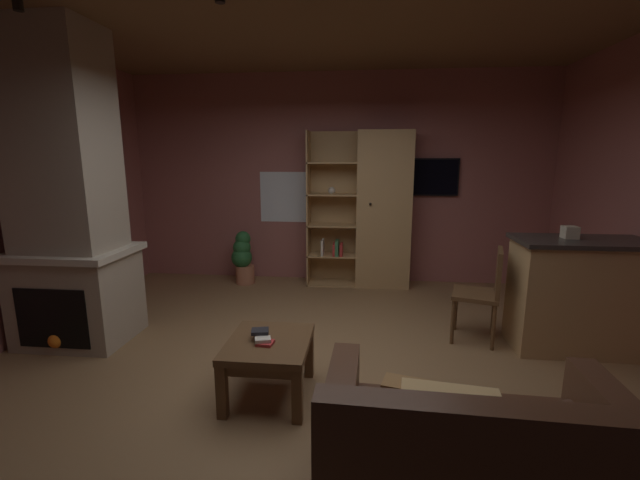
{
  "coord_description": "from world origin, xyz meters",
  "views": [
    {
      "loc": [
        0.37,
        -3.13,
        1.76
      ],
      "look_at": [
        0.0,
        0.4,
        1.05
      ],
      "focal_mm": 23.26,
      "sensor_mm": 36.0,
      "label": 1
    }
  ],
  "objects_px": {
    "bookshelf_cabinet": "(377,211)",
    "table_book_2": "(260,331)",
    "leather_couch": "(474,468)",
    "potted_floor_plant": "(243,257)",
    "kitchen_bar_counter": "(592,296)",
    "table_book_1": "(263,340)",
    "table_book_0": "(265,343)",
    "dining_chair": "(485,289)",
    "wall_mounted_tv": "(425,177)",
    "tissue_box": "(570,232)",
    "stone_fireplace": "(67,207)",
    "coffee_table": "(269,351)"
  },
  "relations": [
    {
      "from": "bookshelf_cabinet",
      "to": "table_book_2",
      "type": "distance_m",
      "value": 3.03
    },
    {
      "from": "leather_couch",
      "to": "potted_floor_plant",
      "type": "relative_size",
      "value": 1.98
    },
    {
      "from": "kitchen_bar_counter",
      "to": "table_book_1",
      "type": "relative_size",
      "value": 12.36
    },
    {
      "from": "bookshelf_cabinet",
      "to": "leather_couch",
      "type": "distance_m",
      "value": 3.93
    },
    {
      "from": "table_book_0",
      "to": "potted_floor_plant",
      "type": "relative_size",
      "value": 0.15
    },
    {
      "from": "leather_couch",
      "to": "dining_chair",
      "type": "relative_size",
      "value": 1.61
    },
    {
      "from": "table_book_0",
      "to": "wall_mounted_tv",
      "type": "bearing_deg",
      "value": 64.21
    },
    {
      "from": "bookshelf_cabinet",
      "to": "tissue_box",
      "type": "height_order",
      "value": "bookshelf_cabinet"
    },
    {
      "from": "kitchen_bar_counter",
      "to": "potted_floor_plant",
      "type": "distance_m",
      "value": 4.13
    },
    {
      "from": "stone_fireplace",
      "to": "wall_mounted_tv",
      "type": "bearing_deg",
      "value": 32.78
    },
    {
      "from": "stone_fireplace",
      "to": "bookshelf_cabinet",
      "type": "distance_m",
      "value": 3.59
    },
    {
      "from": "leather_couch",
      "to": "table_book_1",
      "type": "relative_size",
      "value": 13.04
    },
    {
      "from": "stone_fireplace",
      "to": "bookshelf_cabinet",
      "type": "relative_size",
      "value": 1.38
    },
    {
      "from": "coffee_table",
      "to": "wall_mounted_tv",
      "type": "bearing_deg",
      "value": 63.84
    },
    {
      "from": "table_book_1",
      "to": "table_book_2",
      "type": "height_order",
      "value": "table_book_2"
    },
    {
      "from": "bookshelf_cabinet",
      "to": "table_book_0",
      "type": "relative_size",
      "value": 18.41
    },
    {
      "from": "kitchen_bar_counter",
      "to": "table_book_1",
      "type": "height_order",
      "value": "kitchen_bar_counter"
    },
    {
      "from": "table_book_2",
      "to": "table_book_0",
      "type": "bearing_deg",
      "value": -55.7
    },
    {
      "from": "kitchen_bar_counter",
      "to": "coffee_table",
      "type": "bearing_deg",
      "value": -159.2
    },
    {
      "from": "bookshelf_cabinet",
      "to": "potted_floor_plant",
      "type": "distance_m",
      "value": 1.98
    },
    {
      "from": "potted_floor_plant",
      "to": "wall_mounted_tv",
      "type": "xyz_separation_m",
      "value": [
        2.51,
        0.33,
        1.11
      ]
    },
    {
      "from": "tissue_box",
      "to": "table_book_0",
      "type": "xyz_separation_m",
      "value": [
        -2.53,
        -1.16,
        -0.65
      ]
    },
    {
      "from": "table_book_1",
      "to": "kitchen_bar_counter",
      "type": "bearing_deg",
      "value": 21.78
    },
    {
      "from": "kitchen_bar_counter",
      "to": "bookshelf_cabinet",
      "type": "bearing_deg",
      "value": 136.49
    },
    {
      "from": "kitchen_bar_counter",
      "to": "table_book_1",
      "type": "xyz_separation_m",
      "value": [
        -2.79,
        -1.11,
        -0.05
      ]
    },
    {
      "from": "table_book_2",
      "to": "dining_chair",
      "type": "xyz_separation_m",
      "value": [
        1.91,
        1.12,
        0.03
      ]
    },
    {
      "from": "coffee_table",
      "to": "potted_floor_plant",
      "type": "relative_size",
      "value": 0.93
    },
    {
      "from": "table_book_1",
      "to": "dining_chair",
      "type": "distance_m",
      "value": 2.23
    },
    {
      "from": "table_book_0",
      "to": "tissue_box",
      "type": "bearing_deg",
      "value": 24.55
    },
    {
      "from": "coffee_table",
      "to": "table_book_0",
      "type": "relative_size",
      "value": 6.02
    },
    {
      "from": "tissue_box",
      "to": "dining_chair",
      "type": "height_order",
      "value": "tissue_box"
    },
    {
      "from": "stone_fireplace",
      "to": "dining_chair",
      "type": "relative_size",
      "value": 3.15
    },
    {
      "from": "kitchen_bar_counter",
      "to": "coffee_table",
      "type": "xyz_separation_m",
      "value": [
        -2.76,
        -1.05,
        -0.17
      ]
    },
    {
      "from": "stone_fireplace",
      "to": "bookshelf_cabinet",
      "type": "height_order",
      "value": "stone_fireplace"
    },
    {
      "from": "coffee_table",
      "to": "tissue_box",
      "type": "bearing_deg",
      "value": 23.33
    },
    {
      "from": "table_book_1",
      "to": "potted_floor_plant",
      "type": "xyz_separation_m",
      "value": [
        -0.97,
        2.8,
        -0.09
      ]
    },
    {
      "from": "coffee_table",
      "to": "dining_chair",
      "type": "height_order",
      "value": "dining_chair"
    },
    {
      "from": "leather_couch",
      "to": "table_book_1",
      "type": "distance_m",
      "value": 1.57
    },
    {
      "from": "table_book_0",
      "to": "potted_floor_plant",
      "type": "height_order",
      "value": "potted_floor_plant"
    },
    {
      "from": "table_book_0",
      "to": "potted_floor_plant",
      "type": "bearing_deg",
      "value": 109.45
    },
    {
      "from": "table_book_2",
      "to": "dining_chair",
      "type": "relative_size",
      "value": 0.14
    },
    {
      "from": "bookshelf_cabinet",
      "to": "leather_couch",
      "type": "bearing_deg",
      "value": -84.57
    },
    {
      "from": "kitchen_bar_counter",
      "to": "potted_floor_plant",
      "type": "bearing_deg",
      "value": 155.79
    },
    {
      "from": "table_book_2",
      "to": "wall_mounted_tv",
      "type": "height_order",
      "value": "wall_mounted_tv"
    },
    {
      "from": "stone_fireplace",
      "to": "dining_chair",
      "type": "distance_m",
      "value": 4.0
    },
    {
      "from": "kitchen_bar_counter",
      "to": "potted_floor_plant",
      "type": "relative_size",
      "value": 1.88
    },
    {
      "from": "potted_floor_plant",
      "to": "table_book_0",
      "type": "bearing_deg",
      "value": -70.55
    },
    {
      "from": "coffee_table",
      "to": "dining_chair",
      "type": "distance_m",
      "value": 2.18
    },
    {
      "from": "leather_couch",
      "to": "wall_mounted_tv",
      "type": "height_order",
      "value": "wall_mounted_tv"
    },
    {
      "from": "leather_couch",
      "to": "table_book_2",
      "type": "height_order",
      "value": "leather_couch"
    }
  ]
}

